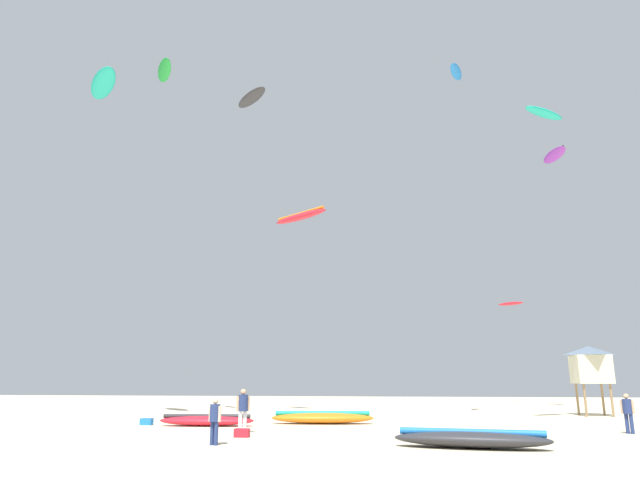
# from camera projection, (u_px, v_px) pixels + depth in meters

# --- Properties ---
(ground_plane) EXTENTS (120.00, 120.00, 0.00)m
(ground_plane) POSITION_uv_depth(u_px,v_px,m) (233.00, 468.00, 14.30)
(ground_plane) COLOR beige
(person_foreground) EXTENTS (0.48, 0.35, 1.54)m
(person_foreground) POSITION_uv_depth(u_px,v_px,m) (215.00, 417.00, 19.32)
(person_foreground) COLOR navy
(person_foreground) RESTS_ON ground
(person_midground) EXTENTS (0.45, 0.36, 1.59)m
(person_midground) POSITION_uv_depth(u_px,v_px,m) (628.00, 410.00, 23.31)
(person_midground) COLOR navy
(person_midground) RESTS_ON ground
(person_left) EXTENTS (0.50, 0.40, 1.77)m
(person_left) POSITION_uv_depth(u_px,v_px,m) (243.00, 407.00, 23.66)
(person_left) COLOR silver
(person_left) RESTS_ON ground
(kite_grounded_near) EXTENTS (5.22, 1.93, 0.60)m
(kite_grounded_near) POSITION_uv_depth(u_px,v_px,m) (323.00, 418.00, 28.28)
(kite_grounded_near) COLOR orange
(kite_grounded_near) RESTS_ON ground
(kite_grounded_mid) EXTENTS (4.61, 1.60, 0.55)m
(kite_grounded_mid) POSITION_uv_depth(u_px,v_px,m) (207.00, 420.00, 26.94)
(kite_grounded_mid) COLOR red
(kite_grounded_mid) RESTS_ON ground
(kite_grounded_far) EXTENTS (5.16, 2.24, 0.62)m
(kite_grounded_far) POSITION_uv_depth(u_px,v_px,m) (471.00, 439.00, 18.28)
(kite_grounded_far) COLOR #2D2D33
(kite_grounded_far) RESTS_ON ground
(lifeguard_tower) EXTENTS (2.30, 2.30, 4.15)m
(lifeguard_tower) POSITION_uv_depth(u_px,v_px,m) (590.00, 364.00, 34.78)
(lifeguard_tower) COLOR #8C704C
(lifeguard_tower) RESTS_ON ground
(cooler_box) EXTENTS (0.56, 0.36, 0.32)m
(cooler_box) POSITION_uv_depth(u_px,v_px,m) (147.00, 422.00, 27.50)
(cooler_box) COLOR blue
(cooler_box) RESTS_ON ground
(gear_bag) EXTENTS (0.56, 0.36, 0.32)m
(gear_bag) POSITION_uv_depth(u_px,v_px,m) (242.00, 433.00, 21.76)
(gear_bag) COLOR red
(gear_bag) RESTS_ON ground
(kite_aloft_0) EXTENTS (2.97, 3.18, 0.41)m
(kite_aloft_0) POSITION_uv_depth(u_px,v_px,m) (251.00, 98.00, 37.71)
(kite_aloft_0) COLOR #2D2D33
(kite_aloft_2) EXTENTS (2.40, 2.14, 0.35)m
(kite_aloft_2) POSITION_uv_depth(u_px,v_px,m) (511.00, 304.00, 54.04)
(kite_aloft_2) COLOR red
(kite_aloft_3) EXTENTS (1.24, 2.20, 0.45)m
(kite_aloft_3) POSITION_uv_depth(u_px,v_px,m) (456.00, 72.00, 35.11)
(kite_aloft_3) COLOR blue
(kite_aloft_4) EXTENTS (1.54, 3.36, 0.76)m
(kite_aloft_4) POSITION_uv_depth(u_px,v_px,m) (554.00, 155.00, 43.79)
(kite_aloft_4) COLOR purple
(kite_aloft_5) EXTENTS (2.41, 3.18, 0.76)m
(kite_aloft_5) POSITION_uv_depth(u_px,v_px,m) (164.00, 70.00, 38.15)
(kite_aloft_5) COLOR green
(kite_aloft_6) EXTENTS (2.73, 2.46, 0.38)m
(kite_aloft_6) POSITION_uv_depth(u_px,v_px,m) (544.00, 113.00, 30.22)
(kite_aloft_6) COLOR #19B29E
(kite_aloft_7) EXTENTS (3.78, 4.35, 0.57)m
(kite_aloft_7) POSITION_uv_depth(u_px,v_px,m) (103.00, 84.00, 35.14)
(kite_aloft_7) COLOR #19B29E
(kite_aloft_8) EXTENTS (3.95, 3.39, 0.75)m
(kite_aloft_8) POSITION_uv_depth(u_px,v_px,m) (300.00, 216.00, 33.11)
(kite_aloft_8) COLOR red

